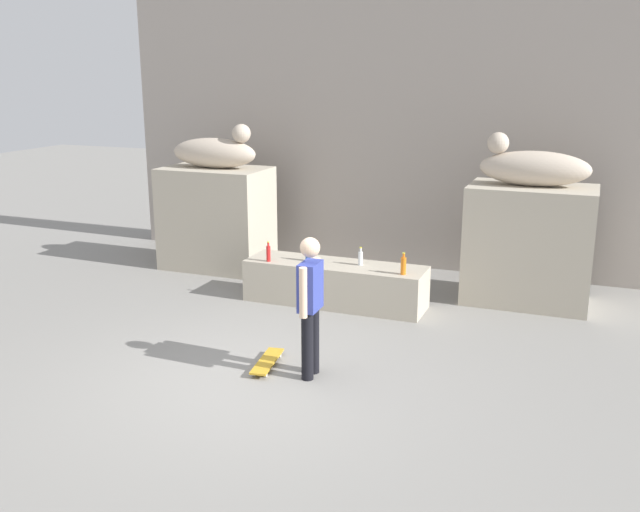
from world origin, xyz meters
TOP-DOWN VIEW (x-y plane):
  - ground_plane at (0.00, 0.00)m, footprint 40.00×40.00m
  - facade_wall at (0.00, 5.70)m, footprint 10.05×0.60m
  - pedestal_left at (-2.70, 4.10)m, footprint 1.85×1.15m
  - pedestal_right at (2.70, 4.10)m, footprint 1.85×1.15m
  - statue_reclining_left at (-2.66, 4.10)m, footprint 1.60×0.57m
  - statue_reclining_right at (2.66, 4.10)m, footprint 1.62×0.61m
  - ledge_block at (0.00, 2.92)m, footprint 2.76×0.77m
  - skater at (0.64, 0.36)m, footprint 0.23×0.54m
  - skateboard at (0.05, 0.41)m, footprint 0.32×0.82m
  - bottle_orange at (1.11, 2.73)m, footprint 0.08×0.08m
  - bottle_clear at (0.38, 2.97)m, footprint 0.07×0.07m
  - bottle_blue at (-0.44, 2.91)m, footprint 0.08×0.08m
  - bottle_red at (-0.99, 2.67)m, footprint 0.06×0.06m

SIDE VIEW (x-z plane):
  - ground_plane at x=0.00m, z-range 0.00..0.00m
  - skateboard at x=0.05m, z-range 0.02..0.10m
  - ledge_block at x=0.00m, z-range 0.00..0.64m
  - bottle_clear at x=0.38m, z-range 0.61..0.89m
  - bottle_blue at x=-0.44m, z-range 0.61..0.90m
  - bottle_red at x=-0.99m, z-range 0.61..0.92m
  - bottle_orange at x=1.11m, z-range 0.61..0.94m
  - pedestal_left at x=-2.70m, z-range 0.00..1.80m
  - pedestal_right at x=2.70m, z-range 0.00..1.80m
  - skater at x=0.64m, z-range 0.09..1.76m
  - statue_reclining_left at x=-2.66m, z-range 1.70..2.47m
  - statue_reclining_right at x=2.66m, z-range 1.70..2.47m
  - facade_wall at x=0.00m, z-range 0.00..5.22m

